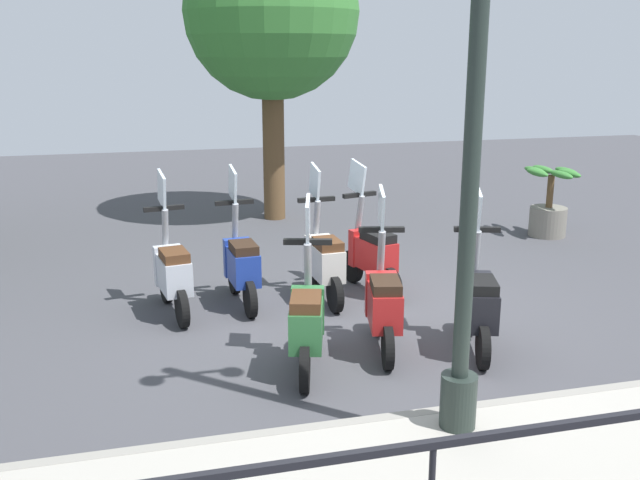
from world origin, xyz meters
TOP-DOWN VIEW (x-y plane):
  - ground_plane at (0.00, 0.00)m, footprint 28.00×28.00m
  - lamp_post_near at (-2.40, 0.14)m, footprint 0.26×0.90m
  - tree_distant at (5.04, 0.05)m, footprint 2.81×2.81m
  - potted_palm at (2.81, -3.81)m, footprint 1.06×0.66m
  - scooter_near_0 at (-0.89, -0.76)m, footprint 1.20×0.55m
  - scooter_near_1 at (-0.67, 0.11)m, footprint 1.22×0.50m
  - scooter_near_2 at (-0.92, 0.91)m, footprint 1.20×0.53m
  - scooter_far_0 at (0.99, -0.33)m, footprint 1.21×0.52m
  - scooter_far_1 at (0.85, 0.29)m, footprint 1.23×0.44m
  - scooter_far_2 at (0.93, 1.22)m, footprint 1.23×0.44m
  - scooter_far_3 at (0.81, 1.98)m, footprint 1.23×0.46m

SIDE VIEW (x-z plane):
  - ground_plane at x=0.00m, z-range 0.00..0.00m
  - potted_palm at x=2.81m, z-range -0.08..0.97m
  - scooter_near_0 at x=-0.89m, z-range -0.29..1.25m
  - scooter_near_1 at x=-0.67m, z-range -0.29..1.25m
  - scooter_near_2 at x=-0.92m, z-range -0.29..1.25m
  - scooter_far_0 at x=0.99m, z-range -0.29..1.25m
  - scooter_far_1 at x=0.85m, z-range -0.29..1.25m
  - scooter_far_2 at x=0.93m, z-range -0.29..1.25m
  - scooter_far_3 at x=0.81m, z-range -0.29..1.25m
  - lamp_post_near at x=-2.40m, z-range -0.10..4.35m
  - tree_distant at x=5.04m, z-range 0.96..5.75m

